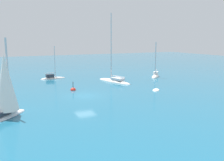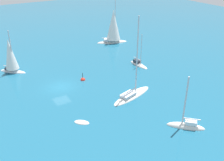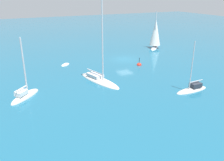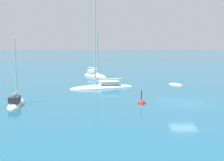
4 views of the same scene
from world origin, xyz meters
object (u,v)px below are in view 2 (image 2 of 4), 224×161
(sloop, at_px, (11,57))
(yacht, at_px, (113,28))
(sloop_1, at_px, (139,64))
(sloop_2, at_px, (186,126))
(ketch, at_px, (132,95))
(channel_buoy, at_px, (83,80))
(tender, at_px, (82,123))

(sloop, bearing_deg, yacht, 57.01)
(sloop_1, xyz_separation_m, sloop_2, (-6.76, -18.69, 0.06))
(ketch, height_order, channel_buoy, ketch)
(yacht, bearing_deg, ketch, -96.37)
(tender, bearing_deg, sloop, 145.25)
(yacht, xyz_separation_m, ketch, (-11.17, -23.33, -3.30))
(sloop, xyz_separation_m, ketch, (13.08, -18.27, -2.65))
(sloop_1, bearing_deg, tender, -59.77)
(tender, height_order, channel_buoy, channel_buoy)
(sloop, height_order, tender, sloop)
(sloop_1, relative_size, channel_buoy, 3.89)
(tender, xyz_separation_m, ketch, (9.29, 2.17, 0.23))
(yacht, relative_size, ketch, 0.83)
(sloop, distance_m, channel_buoy, 13.57)
(yacht, xyz_separation_m, channel_buoy, (-15.04, -14.60, -3.52))
(sloop, height_order, sloop_2, sloop)
(sloop, height_order, ketch, ketch)
(sloop_2, bearing_deg, ketch, -37.95)
(ketch, distance_m, channel_buoy, 9.55)
(yacht, relative_size, channel_buoy, 6.08)
(sloop_1, height_order, yacht, yacht)
(yacht, distance_m, ketch, 26.07)
(sloop, xyz_separation_m, sloop_1, (21.07, -9.27, -2.74))
(sloop_1, xyz_separation_m, ketch, (-7.99, -9.00, 0.08))
(sloop, bearing_deg, channel_buoy, -0.77)
(sloop_1, distance_m, sloop_2, 19.88)
(yacht, xyz_separation_m, tender, (-20.45, -25.50, -3.53))
(sloop_1, xyz_separation_m, channel_buoy, (-11.85, -0.27, -0.14))
(channel_buoy, bearing_deg, sloop_1, 1.30)
(channel_buoy, bearing_deg, sloop_2, -74.55)
(sloop_1, bearing_deg, sloop, -116.40)
(sloop_1, xyz_separation_m, tender, (-17.27, -11.17, -0.15))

